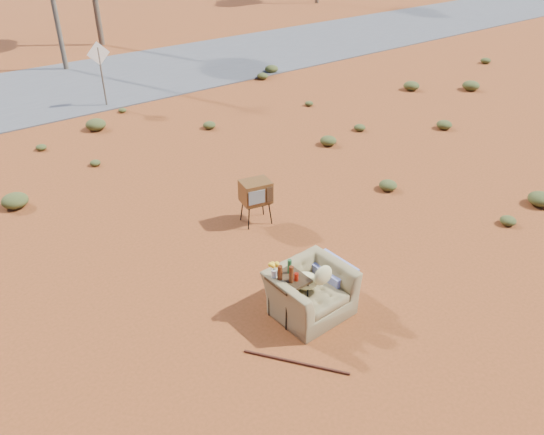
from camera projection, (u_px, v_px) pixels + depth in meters
ground at (294, 298)px, 9.48m from camera, size 140.00×140.00×0.00m
highway at (36, 93)px, 19.68m from camera, size 140.00×7.00×0.04m
armchair at (314, 284)px, 8.98m from camera, size 1.54×1.01×1.13m
tv_unit at (256, 192)px, 11.36m from camera, size 0.71×0.62×1.00m
side_table at (285, 277)px, 8.63m from camera, size 0.58×0.58×1.13m
rusty_bar at (296, 362)px, 8.13m from camera, size 1.02×1.38×0.04m
road_sign at (100, 63)px, 17.67m from camera, size 0.78×0.06×2.19m
scrub_patch at (142, 208)px, 11.98m from camera, size 17.49×8.07×0.33m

